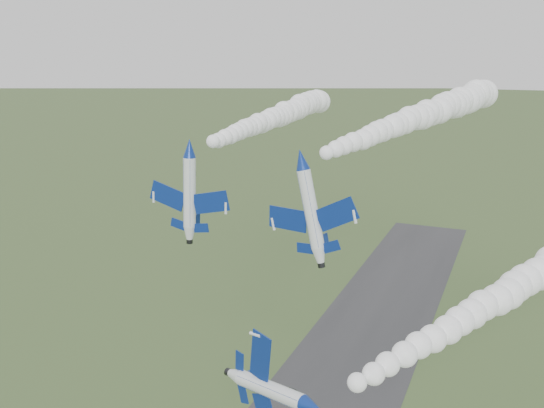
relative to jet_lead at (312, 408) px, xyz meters
The scene contains 6 objects.
jet_lead is the anchor object (origin of this frame).
smoke_trail_jet_lead 37.80m from the jet_lead, 62.16° to the left, with size 5.43×69.30×5.43m, color white, non-canonical shape.
jet_pair_left 36.38m from the jet_lead, 137.80° to the left, with size 11.21×13.50×3.35m.
smoke_trail_jet_pair_left 59.18m from the jet_lead, 115.42° to the left, with size 4.50×51.11×4.50m, color white, non-canonical shape.
jet_pair_right 29.26m from the jet_lead, 112.82° to the left, with size 11.71×14.17×4.16m.
smoke_trail_jet_pair_right 62.57m from the jet_lead, 91.33° to the left, with size 5.82×70.02×5.82m, color white, non-canonical shape.
Camera 1 is at (27.09, -47.87, 59.08)m, focal length 40.00 mm.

